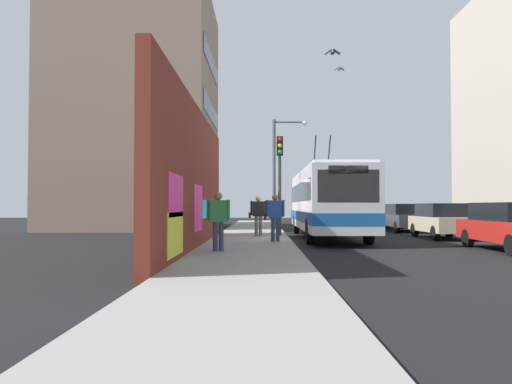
{
  "coord_description": "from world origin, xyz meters",
  "views": [
    {
      "loc": [
        -19.96,
        1.15,
        1.47
      ],
      "look_at": [
        -0.09,
        1.38,
        2.03
      ],
      "focal_mm": 34.39,
      "sensor_mm": 36.0,
      "label": 1
    }
  ],
  "objects": [
    {
      "name": "ground_plane",
      "position": [
        0.0,
        0.0,
        0.0
      ],
      "size": [
        80.0,
        80.0,
        0.0
      ],
      "primitive_type": "plane",
      "color": "black"
    },
    {
      "name": "sidewalk_slab",
      "position": [
        0.0,
        1.6,
        0.07
      ],
      "size": [
        48.0,
        3.2,
        0.15
      ],
      "primitive_type": "cube",
      "color": "gray",
      "rests_on": "ground_plane"
    },
    {
      "name": "graffiti_wall",
      "position": [
        -3.81,
        3.35,
        2.33
      ],
      "size": [
        14.41,
        0.32,
        4.68
      ],
      "color": "maroon",
      "rests_on": "ground_plane"
    },
    {
      "name": "building_far_left",
      "position": [
        11.71,
        9.2,
        7.55
      ],
      "size": [
        10.19,
        9.53,
        15.1
      ],
      "color": "gray",
      "rests_on": "ground_plane"
    },
    {
      "name": "city_bus",
      "position": [
        2.39,
        -1.8,
        1.72
      ],
      "size": [
        11.46,
        2.51,
        4.86
      ],
      "color": "silver",
      "rests_on": "ground_plane"
    },
    {
      "name": "parked_car_red",
      "position": [
        -3.89,
        -7.0,
        0.83
      ],
      "size": [
        4.73,
        1.79,
        1.58
      ],
      "color": "#B21E19",
      "rests_on": "ground_plane"
    },
    {
      "name": "parked_car_champagne",
      "position": [
        2.21,
        -7.0,
        0.83
      ],
      "size": [
        4.2,
        1.87,
        1.58
      ],
      "color": "#C6B793",
      "rests_on": "ground_plane"
    },
    {
      "name": "parked_car_dark_gray",
      "position": [
        8.06,
        -7.0,
        0.83
      ],
      "size": [
        4.46,
        1.89,
        1.58
      ],
      "color": "#38383D",
      "rests_on": "ground_plane"
    },
    {
      "name": "parked_car_silver",
      "position": [
        13.29,
        -7.0,
        0.84
      ],
      "size": [
        4.54,
        1.9,
        1.58
      ],
      "color": "#B7B7BC",
      "rests_on": "ground_plane"
    },
    {
      "name": "pedestrian_at_curb",
      "position": [
        -1.8,
        0.65,
        1.19
      ],
      "size": [
        0.24,
        0.77,
        1.76
      ],
      "color": "#2D3F59",
      "rests_on": "sidewalk_slab"
    },
    {
      "name": "pedestrian_near_wall",
      "position": [
        -5.7,
        2.41,
        1.16
      ],
      "size": [
        0.23,
        0.69,
        1.72
      ],
      "color": "#2D3F59",
      "rests_on": "sidewalk_slab"
    },
    {
      "name": "pedestrian_midblock",
      "position": [
        1.22,
        1.3,
        1.18
      ],
      "size": [
        0.23,
        0.77,
        1.75
      ],
      "color": "#595960",
      "rests_on": "sidewalk_slab"
    },
    {
      "name": "traffic_light",
      "position": [
        1.61,
        0.35,
        3.1
      ],
      "size": [
        0.49,
        0.28,
        4.4
      ],
      "color": "#2D382D",
      "rests_on": "sidewalk_slab"
    },
    {
      "name": "street_lamp",
      "position": [
        7.41,
        0.21,
        3.74
      ],
      "size": [
        0.44,
        1.95,
        6.17
      ],
      "color": "#4C4C51",
      "rests_on": "sidewalk_slab"
    },
    {
      "name": "flying_pigeons",
      "position": [
        0.96,
        -2.08,
        7.63
      ],
      "size": [
        8.88,
        2.11,
        2.01
      ],
      "color": "#47474C"
    }
  ]
}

